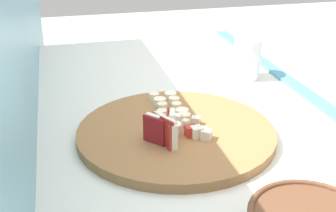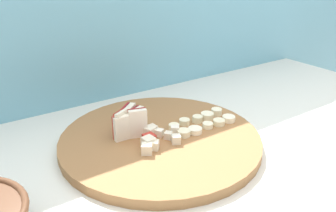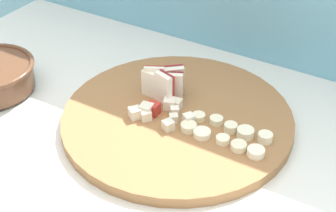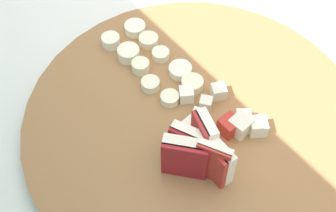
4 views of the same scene
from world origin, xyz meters
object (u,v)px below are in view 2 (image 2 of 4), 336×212
at_px(apple_wedge_fan, 130,122).
at_px(apple_dice_pile, 155,138).
at_px(cutting_board, 160,139).
at_px(banana_slice_rows, 203,122).

distance_m(apple_wedge_fan, apple_dice_pile, 0.06).
bearing_deg(apple_wedge_fan, cutting_board, -36.35).
height_order(cutting_board, apple_dice_pile, apple_dice_pile).
bearing_deg(apple_wedge_fan, banana_slice_rows, -17.49).
xyz_separation_m(apple_wedge_fan, apple_dice_pile, (0.03, -0.06, -0.02)).
height_order(cutting_board, apple_wedge_fan, apple_wedge_fan).
xyz_separation_m(apple_dice_pile, banana_slice_rows, (0.13, 0.01, -0.00)).
bearing_deg(banana_slice_rows, apple_dice_pile, -176.42).
relative_size(apple_wedge_fan, banana_slice_rows, 0.50).
distance_m(cutting_board, apple_wedge_fan, 0.07).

